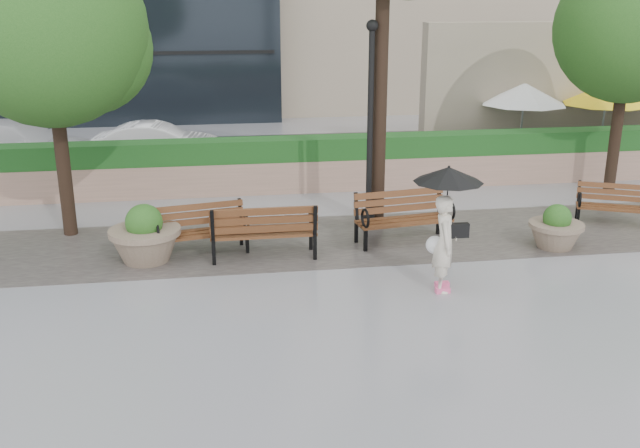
{
  "coord_description": "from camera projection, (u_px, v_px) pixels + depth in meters",
  "views": [
    {
      "loc": [
        -1.72,
        -10.5,
        4.79
      ],
      "look_at": [
        0.01,
        0.74,
        1.1
      ],
      "focal_mm": 40.0,
      "sensor_mm": 36.0,
      "label": 1
    }
  ],
  "objects": [
    {
      "name": "patio_umb_white",
      "position": [
        524.0,
        95.0,
        20.69
      ],
      "size": [
        2.5,
        2.5,
        2.3
      ],
      "color": "black",
      "rests_on": "ground"
    },
    {
      "name": "lamppost",
      "position": [
        370.0,
        139.0,
        14.78
      ],
      "size": [
        0.28,
        0.28,
        4.3
      ],
      "color": "black",
      "rests_on": "ground"
    },
    {
      "name": "ground",
      "position": [
        327.0,
        302.0,
        11.6
      ],
      "size": [
        100.0,
        100.0,
        0.0
      ],
      "primitive_type": "plane",
      "color": "gray",
      "rests_on": "ground"
    },
    {
      "name": "bench_3",
      "position": [
        403.0,
        228.0,
        14.29
      ],
      "size": [
        2.0,
        1.03,
        1.02
      ],
      "rotation": [
        0.0,
        0.0,
        0.14
      ],
      "color": "brown",
      "rests_on": "ground"
    },
    {
      "name": "cafe_hedge",
      "position": [
        597.0,
        155.0,
        20.09
      ],
      "size": [
        8.0,
        0.5,
        0.9
      ],
      "primitive_type": "cube",
      "color": "#184818",
      "rests_on": "ground"
    },
    {
      "name": "car_left",
      "position": [
        18.0,
        146.0,
        20.1
      ],
      "size": [
        5.1,
        2.91,
        1.39
      ],
      "primitive_type": "imported",
      "rotation": [
        0.0,
        0.0,
        1.36
      ],
      "color": "silver",
      "rests_on": "ground"
    },
    {
      "name": "bench_1",
      "position": [
        201.0,
        240.0,
        13.65
      ],
      "size": [
        1.86,
        1.03,
        0.95
      ],
      "rotation": [
        0.0,
        0.0,
        0.19
      ],
      "color": "brown",
      "rests_on": "ground"
    },
    {
      "name": "planter_left",
      "position": [
        145.0,
        239.0,
        13.23
      ],
      "size": [
        1.32,
        1.32,
        1.11
      ],
      "color": "#7F6B56",
      "rests_on": "ground"
    },
    {
      "name": "asphalt_street",
      "position": [
        269.0,
        157.0,
        21.94
      ],
      "size": [
        40.0,
        7.0,
        0.0
      ],
      "primitive_type": "cube",
      "color": "black",
      "rests_on": "ground"
    },
    {
      "name": "tree_0",
      "position": [
        58.0,
        34.0,
        13.71
      ],
      "size": [
        3.81,
        3.78,
        6.04
      ],
      "color": "black",
      "rests_on": "ground"
    },
    {
      "name": "hedge_wall",
      "position": [
        282.0,
        165.0,
        17.98
      ],
      "size": [
        24.0,
        0.8,
        1.35
      ],
      "color": "tan",
      "rests_on": "ground"
    },
    {
      "name": "planter_right",
      "position": [
        556.0,
        231.0,
        13.98
      ],
      "size": [
        1.06,
        1.06,
        0.89
      ],
      "color": "#7F6B56",
      "rests_on": "ground"
    },
    {
      "name": "cobble_strip",
      "position": [
        303.0,
        241.0,
        14.42
      ],
      "size": [
        28.0,
        3.2,
        0.01
      ],
      "primitive_type": "cube",
      "color": "#383330",
      "rests_on": "ground"
    },
    {
      "name": "bench_2",
      "position": [
        264.0,
        242.0,
        13.46
      ],
      "size": [
        1.99,
        0.79,
        1.06
      ],
      "rotation": [
        0.0,
        0.0,
        3.14
      ],
      "color": "brown",
      "rests_on": "ground"
    },
    {
      "name": "pedestrian",
      "position": [
        446.0,
        217.0,
        11.72
      ],
      "size": [
        1.15,
        1.15,
        2.11
      ],
      "rotation": [
        0.0,
        0.0,
        1.3
      ],
      "color": "beige",
      "rests_on": "ground"
    },
    {
      "name": "tree_2",
      "position": [
        633.0,
        33.0,
        16.99
      ],
      "size": [
        3.59,
        3.52,
        5.76
      ],
      "color": "black",
      "rests_on": "ground"
    },
    {
      "name": "patio_umb_yellow_a",
      "position": [
        607.0,
        94.0,
        20.7
      ],
      "size": [
        2.5,
        2.5,
        2.3
      ],
      "color": "black",
      "rests_on": "ground"
    },
    {
      "name": "cafe_wall",
      "position": [
        581.0,
        89.0,
        21.76
      ],
      "size": [
        10.0,
        0.6,
        4.0
      ],
      "primitive_type": "cube",
      "color": "tan",
      "rests_on": "ground"
    },
    {
      "name": "bench_4",
      "position": [
        616.0,
        214.0,
        15.37
      ],
      "size": [
        1.74,
        1.25,
        0.87
      ],
      "rotation": [
        0.0,
        0.0,
        -0.42
      ],
      "color": "brown",
      "rests_on": "ground"
    },
    {
      "name": "car_right",
      "position": [
        158.0,
        143.0,
        20.95
      ],
      "size": [
        3.7,
        1.55,
        1.19
      ],
      "primitive_type": "imported",
      "rotation": [
        0.0,
        0.0,
        1.49
      ],
      "color": "silver",
      "rests_on": "ground"
    }
  ]
}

